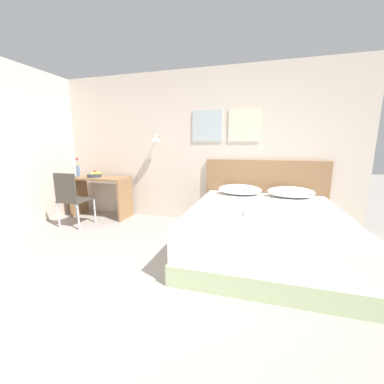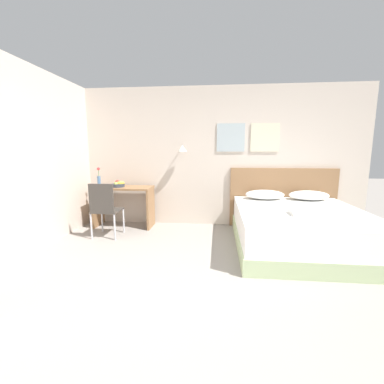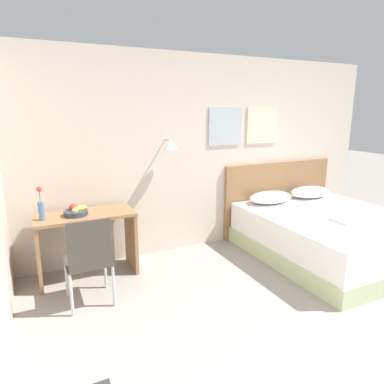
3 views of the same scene
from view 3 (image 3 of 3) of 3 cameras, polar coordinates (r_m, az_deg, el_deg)
The scene contains 11 objects.
ground_plane at distance 3.22m, azimuth 28.31°, elevation -25.13°, with size 24.00×24.00×0.00m, color gray.
wall_back at distance 4.80m, azimuth 1.68°, elevation 6.39°, with size 5.75×0.31×2.65m.
bed at distance 4.98m, azimuth 21.92°, elevation -6.66°, with size 1.85×2.10×0.59m.
headboard at distance 5.64m, azimuth 14.14°, elevation -0.83°, with size 1.97×0.06×1.13m.
pillow_left at distance 5.16m, azimuth 12.97°, elevation -0.87°, with size 0.69×0.42×0.17m.
pillow_right at distance 5.66m, azimuth 19.05°, elevation -0.00°, with size 0.69×0.42×0.17m.
folded_towel_near_foot at distance 4.64m, azimuth 24.63°, elevation -4.09°, with size 0.33×0.29×0.06m.
desk at distance 4.17m, azimuth -17.21°, elevation -6.67°, with size 1.09×0.51×0.78m.
desk_chair at distance 3.53m, azimuth -16.78°, elevation -10.17°, with size 0.44×0.44×0.93m.
fruit_bowl at distance 4.05m, azimuth -18.79°, elevation -3.10°, with size 0.27×0.26×0.13m.
flower_vase at distance 3.97m, azimuth -23.87°, elevation -2.28°, with size 0.06×0.06×0.37m.
Camera 3 is at (-2.19, -1.36, 1.93)m, focal length 32.00 mm.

